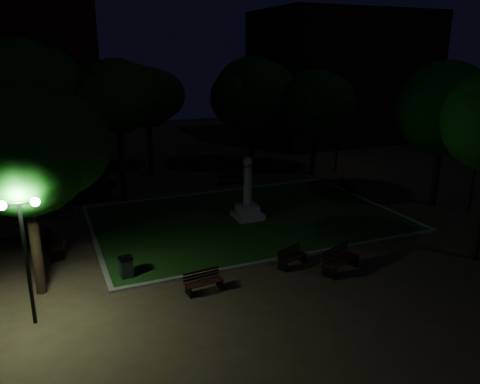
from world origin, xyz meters
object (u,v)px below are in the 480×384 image
object	(u,v)px
bench_right_side	(347,186)
bench_far_side	(232,178)
bench_left_side	(49,245)
bench_near_right	(339,260)
bench_near_left	(292,257)
monument	(247,202)
bench_west_near	(203,282)
trash_bin	(126,268)
bicycle	(63,211)

from	to	relation	value
bench_right_side	bench_far_side	size ratio (longest dim) A/B	0.86
bench_left_side	bench_near_right	bearing A→B (deg)	36.58
bench_near_left	bench_right_side	xyz separation A→B (m)	(8.23, 7.79, 0.02)
bench_right_side	monument	bearing A→B (deg)	125.30
bench_left_side	bench_west_near	bearing A→B (deg)	18.78
bench_near_right	trash_bin	distance (m)	8.22
bench_west_near	bench_right_side	world-z (taller)	bench_right_side
bench_west_near	bench_left_side	distance (m)	7.42
trash_bin	bench_far_side	bearing A→B (deg)	50.88
bench_near_left	bicycle	distance (m)	12.43
bench_west_near	bench_right_side	bearing A→B (deg)	28.99
monument	bicycle	xyz separation A→B (m)	(-8.72, 3.72, -0.49)
bench_left_side	bicycle	bearing A→B (deg)	146.97
bench_near_left	bench_far_side	bearing A→B (deg)	57.70
bench_right_side	bicycle	bearing A→B (deg)	104.28
monument	bicycle	size ratio (longest dim) A/B	1.80
monument	bench_left_side	bearing A→B (deg)	-175.23
bench_west_near	bicycle	world-z (taller)	bicycle
trash_bin	bench_right_side	bearing A→B (deg)	23.47
bench_west_near	trash_bin	world-z (taller)	trash_bin
bench_west_near	bicycle	size ratio (longest dim) A/B	0.81
bench_left_side	bench_far_side	world-z (taller)	bench_left_side
bench_near_right	bicycle	size ratio (longest dim) A/B	1.05
bench_near_right	bench_far_side	distance (m)	13.35
bench_near_right	bench_far_side	bearing A→B (deg)	64.26
bench_left_side	bench_right_side	xyz separation A→B (m)	(17.13, 2.89, -0.08)
bench_near_left	bench_left_side	bearing A→B (deg)	130.01
bench_far_side	bicycle	bearing A→B (deg)	25.22
bench_near_left	bench_west_near	bearing A→B (deg)	167.59
bench_near_right	bench_left_side	size ratio (longest dim) A/B	0.99
bench_near_left	bench_right_side	distance (m)	11.34
bicycle	bench_west_near	bearing A→B (deg)	-134.82
bench_west_near	bench_far_side	bearing A→B (deg)	58.01
bench_left_side	bench_right_side	size ratio (longest dim) A/B	1.21
bench_near_left	bench_left_side	world-z (taller)	bench_left_side
monument	bench_near_right	xyz separation A→B (m)	(0.89, -6.83, -0.50)
bench_near_left	trash_bin	distance (m)	6.47
monument	bench_right_side	distance (m)	7.94
bench_right_side	bicycle	distance (m)	16.44
bench_near_left	bench_west_near	xyz separation A→B (m)	(-3.94, -0.61, 0.00)
bench_near_left	bench_near_right	world-z (taller)	bench_near_right
bench_near_left	bicycle	bearing A→B (deg)	109.65
bench_near_left	bench_left_side	distance (m)	10.16
bench_near_right	bench_west_near	size ratio (longest dim) A/B	1.30
bench_left_side	bench_right_side	distance (m)	17.38
bench_left_side	bicycle	xyz separation A→B (m)	(0.78, 4.51, 0.01)
monument	bench_west_near	xyz separation A→B (m)	(-4.54, -6.30, -0.60)
bench_left_side	bicycle	distance (m)	4.58
bench_far_side	bicycle	distance (m)	10.88
bench_right_side	bench_near_left	bearing A→B (deg)	153.36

